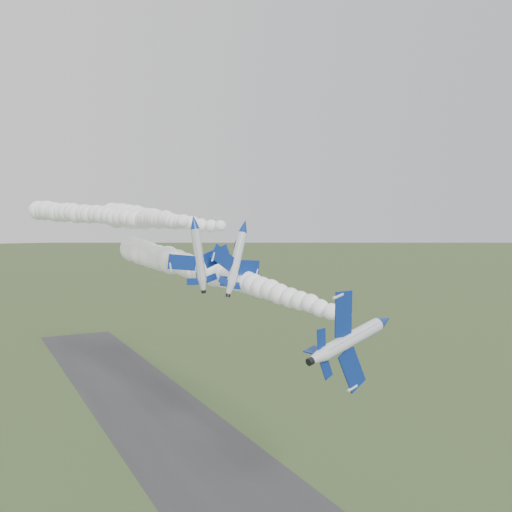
# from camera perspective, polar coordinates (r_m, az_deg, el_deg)

# --- Properties ---
(runway) EXTENTS (24.00, 260.00, 0.04)m
(runway) POSITION_cam_1_polar(r_m,az_deg,el_deg) (101.14, -3.96, -21.12)
(runway) COLOR #2C2C2F
(runway) RESTS_ON ground
(jet_lead) EXTENTS (4.58, 13.54, 10.94)m
(jet_lead) POSITION_cam_1_polar(r_m,az_deg,el_deg) (67.06, 12.75, -6.37)
(jet_lead) COLOR silver
(smoke_trail_jet_lead) EXTENTS (18.92, 66.31, 5.25)m
(smoke_trail_jet_lead) POSITION_cam_1_polar(r_m,az_deg,el_deg) (94.58, -4.40, -1.73)
(smoke_trail_jet_lead) COLOR white
(jet_pair_left) EXTENTS (9.46, 11.48, 2.97)m
(jet_pair_left) POSITION_cam_1_polar(r_m,az_deg,el_deg) (82.40, -6.19, 3.44)
(jet_pair_left) COLOR silver
(smoke_trail_jet_pair_left) EXTENTS (6.33, 53.98, 5.25)m
(smoke_trail_jet_pair_left) POSITION_cam_1_polar(r_m,az_deg,el_deg) (110.54, -11.38, 3.76)
(smoke_trail_jet_pair_left) COLOR white
(jet_pair_right) EXTENTS (9.66, 11.77, 3.88)m
(jet_pair_right) POSITION_cam_1_polar(r_m,az_deg,el_deg) (85.60, -1.14, 3.02)
(jet_pair_right) COLOR silver
(smoke_trail_jet_pair_right) EXTENTS (25.97, 68.43, 4.61)m
(smoke_trail_jet_pair_right) POSITION_cam_1_polar(r_m,az_deg,el_deg) (116.29, -14.28, 3.89)
(smoke_trail_jet_pair_right) COLOR white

